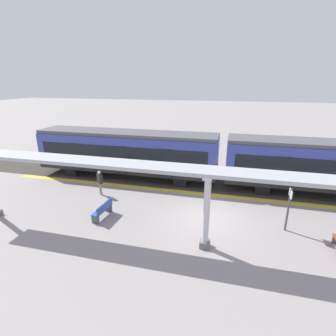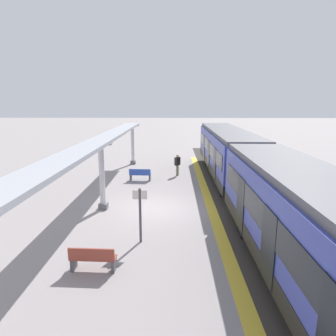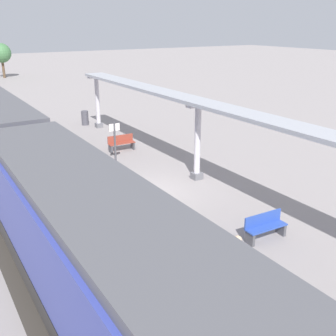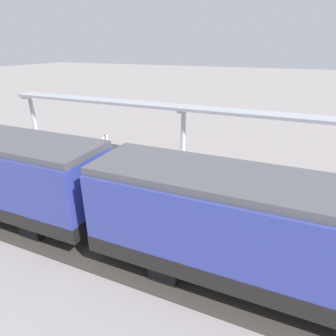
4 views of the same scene
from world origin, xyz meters
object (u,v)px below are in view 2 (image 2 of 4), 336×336
Objects in this scene: train_far_carriage at (319,242)px; canopy_pillar_nearest at (133,144)px; canopy_pillar_second at (102,176)px; bench_near_end at (93,259)px; bench_mid_platform at (140,175)px; train_near_carriage at (227,152)px; platform_info_sign at (140,210)px; passenger_waiting_near_edge at (177,162)px.

canopy_pillar_nearest is (7.44, -18.49, -0.08)m from train_far_carriage.
canopy_pillar_second is 2.27× the size of bench_near_end.
bench_mid_platform is (-1.28, -5.57, -1.31)m from canopy_pillar_second.
train_near_carriage reaches higher than platform_info_sign.
passenger_waiting_near_edge reaches higher than bench_mid_platform.
passenger_waiting_near_edge is (3.54, -0.39, -0.82)m from train_near_carriage.
train_far_carriage is 8.29× the size of passenger_waiting_near_edge.
train_far_carriage is 6.08× the size of platform_info_sign.
train_near_carriage is 8.80× the size of bench_mid_platform.
train_near_carriage is 14.13m from bench_near_end.
canopy_pillar_nearest is (7.44, -4.54, -0.08)m from train_near_carriage.
train_far_carriage is 10.35m from canopy_pillar_second.
passenger_waiting_near_edge is (-2.62, -1.56, 0.57)m from bench_mid_platform.
canopy_pillar_nearest is 1.57× the size of platform_info_sign.
passenger_waiting_near_edge is at bearing -118.65° from canopy_pillar_second.
platform_info_sign is at bearing -122.21° from bench_near_end.
bench_near_end is 13.22m from passenger_waiting_near_edge.
canopy_pillar_nearest is 15.13m from platform_info_sign.
canopy_pillar_second is 2.27× the size of bench_mid_platform.
bench_mid_platform is 0.94× the size of passenger_waiting_near_edge.
train_far_carriage reaches higher than passenger_waiting_near_edge.
train_far_carriage is at bearing 167.37° from bench_near_end.
train_near_carriage reaches higher than canopy_pillar_nearest.
passenger_waiting_near_edge is (3.54, -14.33, -0.82)m from train_far_carriage.
train_near_carriage is 13.95m from train_far_carriage.
bench_mid_platform is at bearing -64.24° from train_far_carriage.
train_far_carriage is 8.80× the size of bench_mid_platform.
bench_mid_platform is (-0.27, -11.33, 0.00)m from bench_near_end.
train_near_carriage and train_far_carriage have the same top height.
platform_info_sign is (5.10, -3.54, -0.50)m from train_far_carriage.
train_far_carriage is 14.79m from passenger_waiting_near_edge.
bench_mid_platform is at bearing 10.80° from train_near_carriage.
bench_mid_platform is at bearing 30.80° from passenger_waiting_near_edge.
canopy_pillar_nearest is at bearing -31.39° from train_near_carriage.
canopy_pillar_nearest reaches higher than bench_mid_platform.
train_far_carriage is at bearing 135.95° from canopy_pillar_second.
bench_near_end is at bearing 93.40° from canopy_pillar_nearest.
train_far_carriage is 19.93m from canopy_pillar_nearest.
platform_info_sign is (-2.34, 14.94, -0.42)m from canopy_pillar_nearest.
platform_info_sign is (-1.32, -2.10, 0.89)m from bench_near_end.
bench_mid_platform is (6.16, 1.18, -1.39)m from train_near_carriage.
canopy_pillar_second is 1.57× the size of platform_info_sign.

